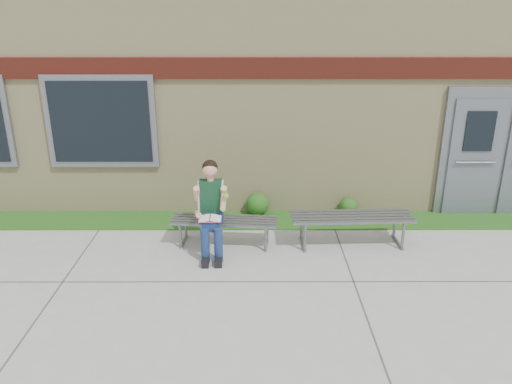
{
  "coord_description": "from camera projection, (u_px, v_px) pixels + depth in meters",
  "views": [
    {
      "loc": [
        -0.36,
        -5.49,
        3.53
      ],
      "look_at": [
        -0.34,
        1.7,
        0.88
      ],
      "focal_mm": 35.0,
      "sensor_mm": 36.0,
      "label": 1
    }
  ],
  "objects": [
    {
      "name": "ground",
      "position": [
        283.0,
        302.0,
        6.37
      ],
      "size": [
        80.0,
        80.0,
        0.0
      ],
      "primitive_type": "plane",
      "color": "#9E9E99",
      "rests_on": "ground"
    },
    {
      "name": "grass_strip",
      "position": [
        275.0,
        220.0,
        8.81
      ],
      "size": [
        16.0,
        0.8,
        0.02
      ],
      "primitive_type": "cube",
      "color": "#1A4913",
      "rests_on": "ground"
    },
    {
      "name": "school_building",
      "position": [
        271.0,
        76.0,
        11.27
      ],
      "size": [
        16.2,
        6.22,
        4.2
      ],
      "color": "beige",
      "rests_on": "ground"
    },
    {
      "name": "bench_left",
      "position": [
        224.0,
        225.0,
        7.82
      ],
      "size": [
        1.69,
        0.6,
        0.43
      ],
      "rotation": [
        0.0,
        0.0,
        -0.09
      ],
      "color": "slate",
      "rests_on": "ground"
    },
    {
      "name": "bench_right",
      "position": [
        352.0,
        222.0,
        7.81
      ],
      "size": [
        1.92,
        0.59,
        0.49
      ],
      "rotation": [
        0.0,
        0.0,
        0.04
      ],
      "color": "slate",
      "rests_on": "ground"
    },
    {
      "name": "girl",
      "position": [
        211.0,
        208.0,
        7.49
      ],
      "size": [
        0.54,
        0.89,
        1.42
      ],
      "rotation": [
        0.0,
        0.0,
        0.03
      ],
      "color": "navy",
      "rests_on": "ground"
    },
    {
      "name": "shrub_mid",
      "position": [
        258.0,
        204.0,
        8.97
      ],
      "size": [
        0.41,
        0.41,
        0.41
      ],
      "primitive_type": "sphere",
      "color": "#1A4913",
      "rests_on": "grass_strip"
    },
    {
      "name": "shrub_east",
      "position": [
        348.0,
        206.0,
        8.99
      ],
      "size": [
        0.32,
        0.32,
        0.32
      ],
      "primitive_type": "sphere",
      "color": "#1A4913",
      "rests_on": "grass_strip"
    }
  ]
}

